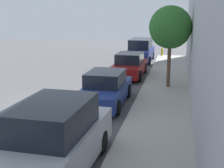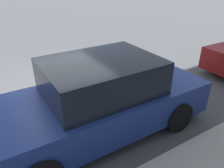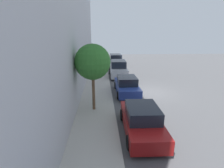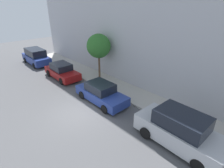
{
  "view_description": "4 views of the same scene",
  "coord_description": "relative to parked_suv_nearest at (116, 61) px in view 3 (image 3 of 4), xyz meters",
  "views": [
    {
      "loc": [
        5.43,
        -13.4,
        4.29
      ],
      "look_at": [
        2.51,
        0.05,
        1.0
      ],
      "focal_mm": 50.0,
      "sensor_mm": 36.0,
      "label": 1
    },
    {
      "loc": [
        5.43,
        -1.57,
        2.96
      ],
      "look_at": [
        2.18,
        0.43,
        1.0
      ],
      "focal_mm": 35.0,
      "sensor_mm": 36.0,
      "label": 2
    },
    {
      "loc": [
        4.33,
        14.68,
        5.1
      ],
      "look_at": [
        3.48,
        0.52,
        1.0
      ],
      "focal_mm": 28.0,
      "sensor_mm": 36.0,
      "label": 3
    },
    {
      "loc": [
        -5.39,
        -9.2,
        7.13
      ],
      "look_at": [
        3.53,
        0.33,
        1.0
      ],
      "focal_mm": 28.0,
      "sensor_mm": 36.0,
      "label": 4
    }
  ],
  "objects": [
    {
      "name": "ground_plane",
      "position": [
        -2.11,
        12.88,
        -0.93
      ],
      "size": [
        60.0,
        60.0,
        0.0
      ],
      "primitive_type": "plane",
      "color": "#515154"
    },
    {
      "name": "sidewalk",
      "position": [
        2.65,
        12.88,
        -0.86
      ],
      "size": [
        2.53,
        32.0,
        0.15
      ],
      "color": "#B2ADA3",
      "rests_on": "ground_plane"
    },
    {
      "name": "parked_suv_nearest",
      "position": [
        0.0,
        0.0,
        0.0
      ],
      "size": [
        2.08,
        4.83,
        1.98
      ],
      "color": "#B7BABF",
      "rests_on": "ground_plane"
    },
    {
      "name": "parked_suv_second",
      "position": [
        0.19,
        6.6,
        0.0
      ],
      "size": [
        2.1,
        4.86,
        1.98
      ],
      "color": "#B7BABF",
      "rests_on": "ground_plane"
    },
    {
      "name": "parked_sedan_third",
      "position": [
        0.05,
        13.01,
        -0.21
      ],
      "size": [
        1.92,
        4.5,
        1.54
      ],
      "color": "navy",
      "rests_on": "ground_plane"
    },
    {
      "name": "parked_sedan_fourth",
      "position": [
        0.16,
        19.37,
        -0.21
      ],
      "size": [
        1.92,
        4.53,
        1.54
      ],
      "color": "maroon",
      "rests_on": "ground_plane"
    },
    {
      "name": "parking_meter_near",
      "position": [
        1.84,
        0.89,
        0.12
      ],
      "size": [
        0.11,
        0.15,
        1.46
      ],
      "color": "#ADADB2",
      "rests_on": "sidewalk"
    },
    {
      "name": "street_tree",
      "position": [
        2.79,
        16.53,
        2.44
      ],
      "size": [
        2.28,
        2.28,
        4.37
      ],
      "color": "brown",
      "rests_on": "sidewalk"
    }
  ]
}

